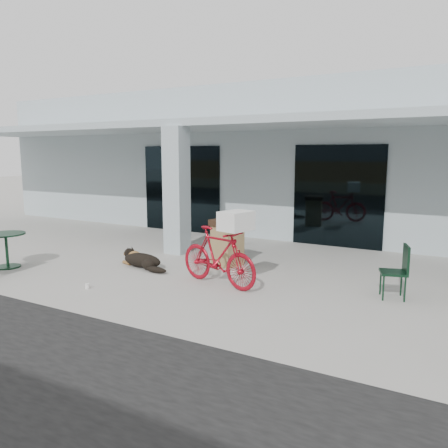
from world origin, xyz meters
The scene contains 13 objects.
ground centered at (0.00, 0.00, 0.00)m, with size 80.00×80.00×0.00m, color #A19E98.
building centered at (0.00, 8.50, 2.25)m, with size 22.00×7.00×4.50m, color #A6B5BC.
storefront_glass_left centered at (-3.20, 4.98, 1.35)m, with size 2.80×0.06×2.70m, color black.
storefront_glass_right centered at (1.80, 4.98, 1.35)m, with size 2.40×0.06×2.70m, color black.
column centered at (-1.50, 2.30, 1.56)m, with size 0.50×0.50×3.12m, color #A6B5BC.
overhang centered at (0.00, 3.60, 3.21)m, with size 22.00×2.80×0.18m, color #A6B5BC.
bicycle centered at (0.76, 0.40, 0.55)m, with size 0.52×1.84×1.11m, color maroon.
laundry_basket centered at (1.19, 0.29, 1.28)m, with size 0.58×0.43×0.34m, color white.
dog centered at (-1.32, 0.70, 0.18)m, with size 1.11×0.37×0.37m, color black, non-canonical shape.
cup_near_dog centered at (-1.24, -0.98, 0.05)m, with size 0.08×0.08×0.10m, color white.
cafe_table_near centered at (-3.93, -0.70, 0.38)m, with size 0.81×0.81×0.76m, color #11311E, non-canonical shape.
cafe_chair_far_b centered at (3.77, 1.18, 0.47)m, with size 0.42×0.47×0.94m, color #11311E, non-canonical shape.
trash_receptacle centered at (0.20, 1.80, 0.52)m, with size 0.61×0.61×1.03m, color olive, non-canonical shape.
Camera 1 is at (4.72, -6.55, 2.46)m, focal length 35.00 mm.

